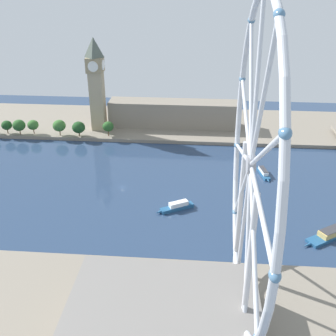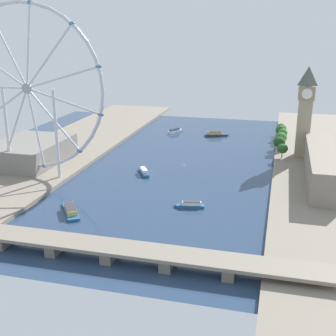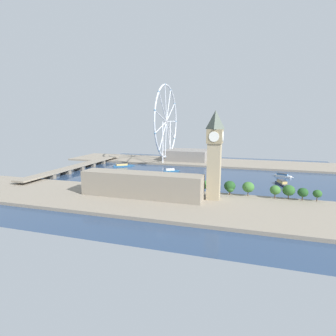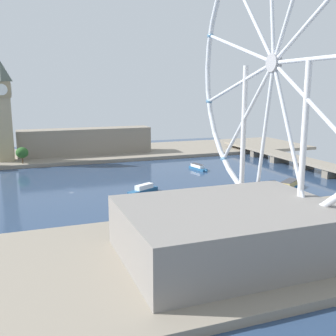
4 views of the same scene
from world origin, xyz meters
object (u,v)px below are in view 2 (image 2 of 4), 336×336
(tour_boat_1, at_px, (144,171))
(tour_boat_4, at_px, (175,131))
(ferris_wheel, at_px, (27,89))
(tour_boat_2, at_px, (216,134))
(river_bridge, at_px, (110,249))
(riverside_hall, at_px, (30,152))
(tour_boat_0, at_px, (71,210))
(clock_tower, at_px, (305,110))
(tour_boat_3, at_px, (190,205))
(parliament_block, at_px, (322,166))

(tour_boat_1, relative_size, tour_boat_4, 1.00)
(ferris_wheel, bearing_deg, tour_boat_1, -158.20)
(ferris_wheel, distance_m, tour_boat_2, 229.45)
(river_bridge, bearing_deg, riverside_hall, -46.68)
(tour_boat_4, bearing_deg, tour_boat_2, -71.24)
(tour_boat_0, bearing_deg, river_bridge, -170.23)
(riverside_hall, xyz_separation_m, tour_boat_0, (-83.18, 88.92, -10.28))
(ferris_wheel, relative_size, tour_boat_0, 4.02)
(clock_tower, distance_m, tour_boat_1, 157.73)
(ferris_wheel, height_order, tour_boat_1, ferris_wheel)
(river_bridge, bearing_deg, tour_boat_1, -79.55)
(tour_boat_0, relative_size, tour_boat_1, 1.38)
(clock_tower, height_order, tour_boat_4, clock_tower)
(tour_boat_3, bearing_deg, parliament_block, -152.10)
(parliament_block, xyz_separation_m, riverside_hall, (247.74, 13.01, -2.42))
(clock_tower, bearing_deg, tour_boat_1, 31.58)
(clock_tower, xyz_separation_m, tour_boat_2, (90.50, -69.77, -43.42))
(riverside_hall, xyz_separation_m, tour_boat_3, (-158.40, 59.98, -10.51))
(riverside_hall, xyz_separation_m, tour_boat_1, (-105.50, -1.25, -10.33))
(river_bridge, relative_size, tour_boat_2, 7.92)
(tour_boat_3, relative_size, tour_boat_4, 0.93)
(parliament_block, xyz_separation_m, tour_boat_4, (152.43, -143.36, -12.66))
(tour_boat_3, xyz_separation_m, tour_boat_4, (63.09, -216.35, 0.26))
(riverside_hall, height_order, tour_boat_3, riverside_hall)
(river_bridge, bearing_deg, tour_boat_4, -83.03)
(river_bridge, distance_m, tour_boat_3, 83.96)
(clock_tower, height_order, parliament_block, clock_tower)
(riverside_hall, bearing_deg, tour_boat_0, 133.09)
(ferris_wheel, xyz_separation_m, river_bridge, (-108.12, 107.78, -66.64))
(tour_boat_2, distance_m, tour_boat_4, 49.17)
(river_bridge, bearing_deg, parliament_block, -127.35)
(clock_tower, height_order, tour_boat_1, clock_tower)
(tour_boat_4, bearing_deg, clock_tower, -92.79)
(tour_boat_1, bearing_deg, tour_boat_2, -43.90)
(parliament_block, distance_m, riverside_hall, 248.10)
(parliament_block, bearing_deg, tour_boat_1, 4.73)
(riverside_hall, bearing_deg, clock_tower, -161.04)
(ferris_wheel, distance_m, riverside_hall, 71.89)
(tour_boat_1, distance_m, tour_boat_4, 155.46)
(parliament_block, distance_m, ferris_wheel, 235.99)
(riverside_hall, relative_size, tour_boat_3, 3.40)
(river_bridge, distance_m, tour_boat_0, 69.94)
(clock_tower, bearing_deg, ferris_wheel, 27.98)
(river_bridge, bearing_deg, tour_boat_2, -92.50)
(clock_tower, relative_size, tour_boat_4, 3.39)
(parliament_block, relative_size, tour_boat_4, 4.93)
(parliament_block, relative_size, tour_boat_3, 5.30)
(tour_boat_3, bearing_deg, riverside_hall, -32.09)
(riverside_hall, relative_size, tour_boat_0, 2.29)
(riverside_hall, relative_size, tour_boat_1, 3.16)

